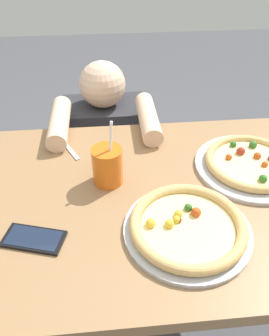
# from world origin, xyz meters

# --- Properties ---
(ground_plane) EXTENTS (8.00, 8.00, 0.00)m
(ground_plane) POSITION_xyz_m (0.00, 0.00, 0.00)
(ground_plane) COLOR #4C4C51
(dining_table) EXTENTS (1.28, 0.76, 0.75)m
(dining_table) POSITION_xyz_m (0.00, 0.00, 0.63)
(dining_table) COLOR #936D47
(dining_table) RESTS_ON ground
(pizza_near) EXTENTS (0.32, 0.32, 0.04)m
(pizza_near) POSITION_xyz_m (0.09, -0.15, 0.77)
(pizza_near) COLOR #B7B7BC
(pizza_near) RESTS_ON dining_table
(pizza_far) EXTENTS (0.34, 0.34, 0.04)m
(pizza_far) POSITION_xyz_m (0.35, 0.09, 0.77)
(pizza_far) COLOR #B7B7BC
(pizza_far) RESTS_ON dining_table
(drink_cup_colored) EXTENTS (0.09, 0.09, 0.20)m
(drink_cup_colored) POSITION_xyz_m (-0.10, 0.07, 0.81)
(drink_cup_colored) COLOR orange
(drink_cup_colored) RESTS_ON dining_table
(fork) EXTENTS (0.11, 0.19, 0.00)m
(fork) POSITION_xyz_m (-0.24, 0.28, 0.75)
(fork) COLOR silver
(fork) RESTS_ON dining_table
(cell_phone) EXTENTS (0.16, 0.11, 0.01)m
(cell_phone) POSITION_xyz_m (-0.29, -0.14, 0.75)
(cell_phone) COLOR black
(cell_phone) RESTS_ON dining_table
(diner_seated) EXTENTS (0.39, 0.51, 0.91)m
(diner_seated) POSITION_xyz_m (-0.10, 0.59, 0.42)
(diner_seated) COLOR #333847
(diner_seated) RESTS_ON ground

